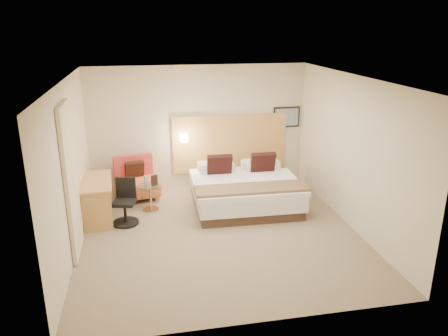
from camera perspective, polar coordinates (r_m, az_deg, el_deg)
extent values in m
cube|color=#796751|center=(7.83, -0.63, -8.50)|extent=(4.80, 5.00, 0.02)
cube|color=silver|center=(7.03, -0.70, 11.67)|extent=(4.80, 5.00, 0.02)
cube|color=beige|center=(9.71, -3.34, 5.38)|extent=(4.80, 0.02, 2.70)
cube|color=beige|center=(5.04, 4.52, -7.37)|extent=(4.80, 0.02, 2.70)
cube|color=beige|center=(7.30, -19.60, -0.10)|extent=(0.02, 5.00, 2.70)
cube|color=beige|center=(8.09, 16.40, 1.96)|extent=(0.02, 5.00, 2.70)
cube|color=tan|center=(9.89, 0.76, 3.25)|extent=(2.60, 0.04, 1.30)
cube|color=black|center=(10.11, 8.16, 6.61)|extent=(0.62, 0.03, 0.47)
cube|color=gray|center=(10.09, 8.19, 6.59)|extent=(0.54, 0.01, 0.39)
cylinder|color=silver|center=(9.63, -5.31, 4.00)|extent=(0.02, 0.12, 0.02)
cube|color=#FCEAC4|center=(9.58, -5.27, 3.91)|extent=(0.15, 0.15, 0.15)
cube|color=beige|center=(7.10, -19.36, -1.70)|extent=(0.06, 0.90, 2.42)
cylinder|color=#85B5CE|center=(8.63, -10.23, -1.60)|extent=(0.07, 0.07, 0.19)
cube|color=#301D13|center=(8.59, -9.09, -1.57)|extent=(0.13, 0.08, 0.21)
cube|color=#3C2A1E|center=(8.96, 2.59, -4.23)|extent=(2.00, 2.00, 0.18)
cube|color=white|center=(8.86, 2.61, -2.78)|extent=(2.07, 2.07, 0.30)
cube|color=white|center=(8.53, 3.03, -2.19)|extent=(2.11, 1.50, 0.10)
cube|color=white|center=(9.39, -1.23, 0.04)|extent=(0.72, 0.40, 0.18)
cube|color=white|center=(9.58, 4.53, 0.35)|extent=(0.72, 0.40, 0.18)
cube|color=silver|center=(9.11, -0.99, 0.13)|extent=(0.72, 0.40, 0.18)
cube|color=silver|center=(9.30, 4.93, 0.45)|extent=(0.72, 0.40, 0.18)
cube|color=black|center=(8.90, -0.60, 0.23)|extent=(0.51, 0.28, 0.52)
cube|color=black|center=(9.08, 5.08, 0.54)|extent=(0.51, 0.28, 0.52)
cube|color=#C36628|center=(8.14, 3.66, -2.68)|extent=(2.14, 0.60, 0.05)
cube|color=tan|center=(9.13, -12.77, -4.50)|extent=(0.10, 0.10, 0.10)
cube|color=tan|center=(9.26, -8.76, -3.92)|extent=(0.10, 0.10, 0.10)
cube|color=#BA7757|center=(9.66, -13.46, -3.26)|extent=(0.10, 0.10, 0.10)
cube|color=tan|center=(9.78, -9.65, -2.72)|extent=(0.10, 0.10, 0.10)
cube|color=#BE6033|center=(9.38, -11.24, -2.41)|extent=(0.97, 0.89, 0.31)
cube|color=#BD3533|center=(9.53, -11.78, 0.33)|extent=(0.83, 0.30, 0.47)
cube|color=black|center=(9.45, -11.60, -0.28)|extent=(0.43, 0.28, 0.41)
cylinder|color=silver|center=(8.85, -9.49, -5.34)|extent=(0.40, 0.40, 0.02)
cylinder|color=silver|center=(8.75, -9.58, -3.80)|extent=(0.05, 0.05, 0.49)
cylinder|color=silver|center=(8.66, -9.67, -2.23)|extent=(0.58, 0.58, 0.01)
cube|color=tan|center=(8.43, -16.41, -1.70)|extent=(0.64, 1.26, 0.04)
cube|color=#B48446|center=(8.04, -16.23, -5.63)|extent=(0.51, 0.07, 0.72)
cube|color=#A1673F|center=(9.10, -16.14, -2.77)|extent=(0.51, 0.07, 0.72)
cube|color=#A57140|center=(8.45, -16.01, -2.19)|extent=(0.53, 1.17, 0.10)
cylinder|color=black|center=(8.34, -12.69, -6.95)|extent=(0.58, 0.58, 0.04)
cylinder|color=black|center=(8.26, -12.79, -5.68)|extent=(0.07, 0.07, 0.37)
cube|color=black|center=(8.18, -12.89, -4.38)|extent=(0.46, 0.46, 0.06)
cube|color=black|center=(8.25, -12.70, -2.44)|extent=(0.37, 0.13, 0.39)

